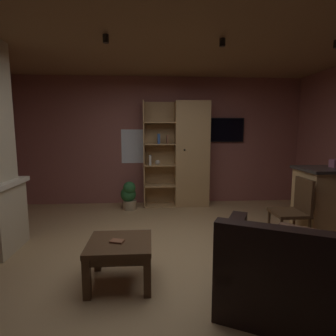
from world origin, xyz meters
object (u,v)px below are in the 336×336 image
Objects in this scene: bookshelf_cabinet at (187,155)px; leather_couch at (313,281)px; table_book_0 at (117,241)px; dining_chair at (295,208)px; tissue_box at (336,163)px; wall_mounted_tv at (223,130)px; coffee_table at (120,250)px; potted_floor_plant at (129,195)px.

leather_couch is at bearing -80.72° from bookshelf_cabinet.
table_book_0 is 2.35m from dining_chair.
table_book_0 is at bearing -161.66° from dining_chair.
wall_mounted_tv is (-1.01, 2.14, 0.46)m from tissue_box.
wall_mounted_tv is at bearing 58.80° from coffee_table.
table_book_0 is (-1.10, -2.87, -0.60)m from bookshelf_cabinet.
wall_mounted_tv is at bearing 86.69° from leather_couch.
tissue_box reaches higher than coffee_table.
bookshelf_cabinet is 1.21× the size of leather_couch.
table_book_0 is (-2.89, -0.94, -0.64)m from tissue_box.
table_book_0 is 0.15× the size of wall_mounted_tv.
table_book_0 is at bearing -121.34° from wall_mounted_tv.
dining_chair is at bearing -162.80° from tissue_box.
bookshelf_cabinet is 3.35× the size of coffee_table.
potted_floor_plant reaches higher than table_book_0.
table_book_0 is 0.23× the size of potted_floor_plant.
coffee_table is at bearing -162.15° from tissue_box.
coffee_table is at bearing -87.69° from potted_floor_plant.
potted_floor_plant is at bearing 141.19° from dining_chair.
leather_couch is 1.77m from table_book_0.
leather_couch is 2.76× the size of coffee_table.
leather_couch reaches higher than table_book_0.
bookshelf_cabinet is at bearing 99.28° from leather_couch.
dining_chair is 2.58m from wall_mounted_tv.
potted_floor_plant is (-0.08, 2.60, -0.16)m from table_book_0.
bookshelf_cabinet is 1.43m from potted_floor_plant.
tissue_box is 0.13× the size of wall_mounted_tv.
leather_couch is 13.47× the size of table_book_0.
bookshelf_cabinet is 0.95m from wall_mounted_tv.
coffee_table is 3.78m from wall_mounted_tv.
tissue_box is at bearing 18.09° from table_book_0.
tissue_box reaches higher than table_book_0.
table_book_0 is at bearing -161.91° from tissue_box.
wall_mounted_tv is (0.21, 3.67, 1.25)m from leather_couch.
wall_mounted_tv is (1.88, 3.08, 1.10)m from table_book_0.
tissue_box reaches higher than dining_chair.
coffee_table is 0.71× the size of wall_mounted_tv.
wall_mounted_tv is (1.85, 3.06, 1.20)m from coffee_table.
bookshelf_cabinet is at bearing 69.32° from coffee_table.
dining_chair reaches higher than table_book_0.
tissue_box is at bearing 17.85° from coffee_table.
tissue_box is 0.88m from dining_chair.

